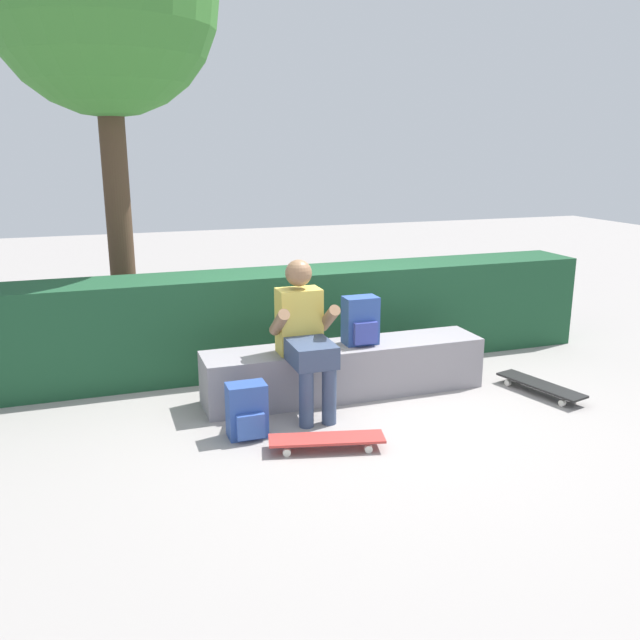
% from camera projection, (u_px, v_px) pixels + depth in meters
% --- Properties ---
extents(ground_plane, '(24.00, 24.00, 0.00)m').
position_uv_depth(ground_plane, '(357.00, 406.00, 5.33)').
color(ground_plane, gray).
extents(bench_main, '(2.38, 0.46, 0.44)m').
position_uv_depth(bench_main, '(345.00, 370.00, 5.53)').
color(bench_main, gray).
rests_on(bench_main, ground).
extents(person_skater, '(0.49, 0.62, 1.19)m').
position_uv_depth(person_skater, '(305.00, 333.00, 5.09)').
color(person_skater, gold).
rests_on(person_skater, ground).
extents(skateboard_near_person, '(0.82, 0.38, 0.09)m').
position_uv_depth(skateboard_near_person, '(327.00, 439.00, 4.54)').
color(skateboard_near_person, '#BC3833').
rests_on(skateboard_near_person, ground).
extents(skateboard_beside_bench, '(0.39, 0.82, 0.09)m').
position_uv_depth(skateboard_beside_bench, '(540.00, 386.00, 5.57)').
color(skateboard_beside_bench, black).
rests_on(skateboard_beside_bench, ground).
extents(backpack_on_bench, '(0.28, 0.23, 0.40)m').
position_uv_depth(backpack_on_bench, '(361.00, 321.00, 5.46)').
color(backpack_on_bench, '#2D4C99').
rests_on(backpack_on_bench, bench_main).
extents(backpack_on_ground, '(0.28, 0.23, 0.40)m').
position_uv_depth(backpack_on_ground, '(247.00, 411.00, 4.72)').
color(backpack_on_ground, '#2D4C99').
rests_on(backpack_on_ground, ground).
extents(hedge_row, '(6.28, 0.60, 0.92)m').
position_uv_depth(hedge_row, '(276.00, 320.00, 6.19)').
color(hedge_row, '#1D4A2D').
rests_on(hedge_row, ground).
extents(tree_behind_bench, '(2.09, 2.09, 4.38)m').
position_uv_depth(tree_behind_bench, '(102.00, 1.00, 5.89)').
color(tree_behind_bench, '#473323').
rests_on(tree_behind_bench, ground).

